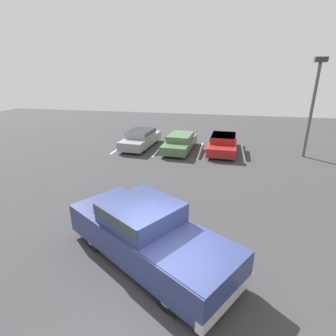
{
  "coord_description": "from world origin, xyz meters",
  "views": [
    {
      "loc": [
        1.19,
        -5.29,
        5.36
      ],
      "look_at": [
        -1.25,
        6.22,
        1.0
      ],
      "focal_mm": 28.0,
      "sensor_mm": 36.0,
      "label": 1
    }
  ],
  "objects_px": {
    "parked_sedan_a": "(141,138)",
    "light_post": "(314,100)",
    "parked_sedan_b": "(180,142)",
    "pickup_truck": "(149,234)",
    "parked_sedan_c": "(223,143)"
  },
  "relations": [
    {
      "from": "parked_sedan_c",
      "to": "pickup_truck",
      "type": "bearing_deg",
      "value": -6.72
    },
    {
      "from": "pickup_truck",
      "to": "light_post",
      "type": "bearing_deg",
      "value": 90.93
    },
    {
      "from": "parked_sedan_c",
      "to": "light_post",
      "type": "xyz_separation_m",
      "value": [
        5.3,
        -0.12,
        3.06
      ]
    },
    {
      "from": "parked_sedan_b",
      "to": "parked_sedan_a",
      "type": "bearing_deg",
      "value": -91.59
    },
    {
      "from": "pickup_truck",
      "to": "light_post",
      "type": "distance_m",
      "value": 14.29
    },
    {
      "from": "parked_sedan_c",
      "to": "light_post",
      "type": "height_order",
      "value": "light_post"
    },
    {
      "from": "parked_sedan_a",
      "to": "parked_sedan_c",
      "type": "height_order",
      "value": "parked_sedan_a"
    },
    {
      "from": "pickup_truck",
      "to": "parked_sedan_c",
      "type": "distance_m",
      "value": 12.25
    },
    {
      "from": "pickup_truck",
      "to": "parked_sedan_a",
      "type": "distance_m",
      "value": 12.75
    },
    {
      "from": "light_post",
      "to": "parked_sedan_b",
      "type": "bearing_deg",
      "value": -178.87
    },
    {
      "from": "parked_sedan_a",
      "to": "light_post",
      "type": "bearing_deg",
      "value": 93.94
    },
    {
      "from": "parked_sedan_a",
      "to": "light_post",
      "type": "relative_size",
      "value": 0.76
    },
    {
      "from": "parked_sedan_a",
      "to": "light_post",
      "type": "xyz_separation_m",
      "value": [
        11.35,
        -0.11,
        3.02
      ]
    },
    {
      "from": "parked_sedan_b",
      "to": "light_post",
      "type": "bearing_deg",
      "value": 94.67
    },
    {
      "from": "pickup_truck",
      "to": "light_post",
      "type": "xyz_separation_m",
      "value": [
        7.28,
        11.97,
        2.81
      ]
    }
  ]
}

